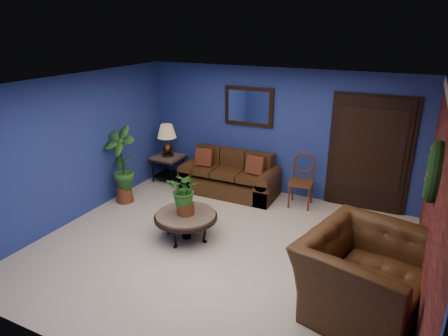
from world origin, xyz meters
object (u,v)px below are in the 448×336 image
at_px(side_chair, 302,177).
at_px(table_lamp, 167,137).
at_px(armchair, 365,276).
at_px(end_table, 168,162).
at_px(sofa, 231,179).
at_px(coffee_table, 186,217).

bearing_deg(side_chair, table_lamp, 175.67).
bearing_deg(armchair, table_lamp, 75.02).
distance_m(side_chair, armchair, 3.01).
bearing_deg(end_table, sofa, 0.88).
height_order(sofa, armchair, armchair).
height_order(sofa, end_table, sofa).
xyz_separation_m(end_table, side_chair, (2.96, 0.07, 0.14)).
bearing_deg(table_lamp, coffee_table, -50.24).
height_order(sofa, coffee_table, sofa).
distance_m(table_lamp, side_chair, 2.99).
distance_m(coffee_table, end_table, 2.59).
bearing_deg(table_lamp, side_chair, 1.43).
bearing_deg(side_chair, armchair, -66.02).
relative_size(side_chair, armchair, 0.67).
relative_size(end_table, table_lamp, 0.92).
height_order(coffee_table, end_table, end_table).
bearing_deg(end_table, coffee_table, -50.24).
bearing_deg(sofa, armchair, -40.96).
height_order(end_table, armchair, armchair).
bearing_deg(coffee_table, table_lamp, 129.76).
distance_m(table_lamp, armchair, 5.15).
bearing_deg(sofa, side_chair, 1.99).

